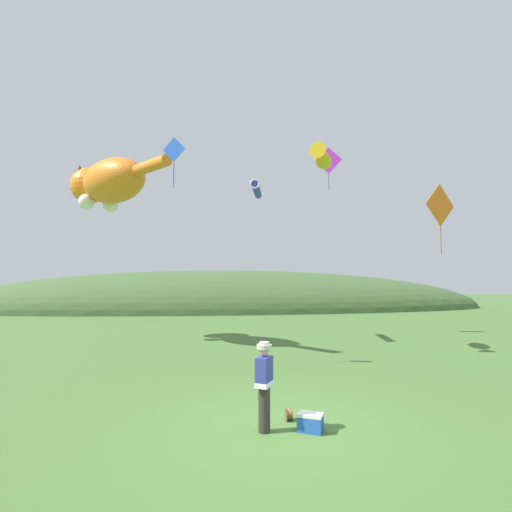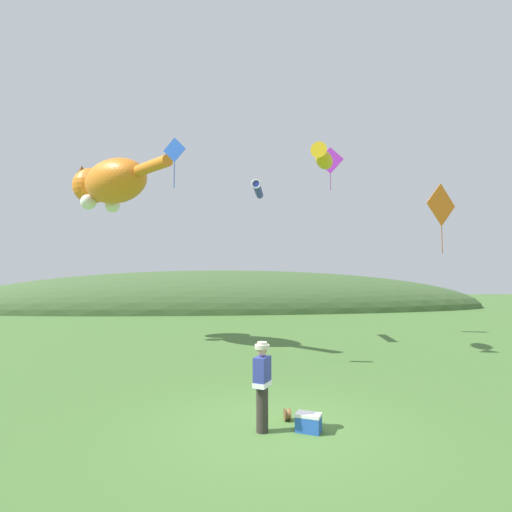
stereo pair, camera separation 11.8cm
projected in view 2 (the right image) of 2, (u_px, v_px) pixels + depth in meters
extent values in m
plane|color=#477033|center=(277.00, 429.00, 8.08)|extent=(120.00, 120.00, 0.00)
ellipsoid|color=#426033|center=(226.00, 309.00, 38.69)|extent=(52.71, 13.48, 7.52)
cylinder|color=#332D28|center=(262.00, 409.00, 7.95)|extent=(0.24, 0.24, 0.88)
cube|color=navy|center=(262.00, 372.00, 7.99)|extent=(0.41, 0.47, 0.60)
cube|color=white|center=(262.00, 384.00, 7.98)|extent=(0.44, 0.49, 0.10)
sphere|color=tan|center=(262.00, 351.00, 8.01)|extent=(0.20, 0.20, 0.20)
cylinder|color=#B2AD99|center=(262.00, 347.00, 8.02)|extent=(0.30, 0.30, 0.09)
cylinder|color=#B2AD99|center=(262.00, 344.00, 8.02)|extent=(0.20, 0.20, 0.07)
cylinder|color=olive|center=(287.00, 414.00, 8.56)|extent=(0.11, 0.20, 0.20)
cylinder|color=brown|center=(285.00, 414.00, 8.56)|extent=(0.02, 0.27, 0.27)
cylinder|color=brown|center=(290.00, 414.00, 8.57)|extent=(0.02, 0.27, 0.27)
cube|color=blue|center=(309.00, 424.00, 7.95)|extent=(0.57, 0.51, 0.30)
cube|color=white|center=(308.00, 415.00, 7.96)|extent=(0.59, 0.52, 0.06)
ellipsoid|color=orange|center=(115.00, 181.00, 18.43)|extent=(4.38, 4.63, 2.00)
ellipsoid|color=white|center=(113.00, 190.00, 18.55)|extent=(2.68, 2.87, 1.10)
sphere|color=orange|center=(91.00, 186.00, 20.24)|extent=(1.80, 1.80, 1.80)
cone|color=#522A0A|center=(82.00, 171.00, 19.92)|extent=(0.90, 0.90, 0.60)
cone|color=#522A0A|center=(101.00, 175.00, 20.63)|extent=(0.90, 0.90, 0.60)
sphere|color=white|center=(88.00, 202.00, 18.97)|extent=(0.72, 0.72, 0.72)
sphere|color=white|center=(113.00, 205.00, 19.84)|extent=(0.72, 0.72, 0.72)
cylinder|color=orange|center=(153.00, 166.00, 16.21)|extent=(1.78, 2.00, 0.48)
ellipsoid|color=gold|center=(324.00, 160.00, 16.92)|extent=(1.37, 1.93, 0.64)
cone|color=gold|center=(320.00, 152.00, 15.78)|extent=(0.82, 0.80, 0.64)
cone|color=gold|center=(324.00, 154.00, 16.99)|extent=(0.39, 0.39, 0.30)
sphere|color=black|center=(331.00, 162.00, 17.41)|extent=(0.15, 0.15, 0.15)
cylinder|color=#2633A5|center=(258.00, 190.00, 19.41)|extent=(0.82, 2.52, 0.36)
torus|color=white|center=(256.00, 184.00, 18.17)|extent=(0.44, 0.14, 0.44)
cube|color=purple|center=(330.00, 160.00, 21.45)|extent=(1.29, 0.69, 1.45)
cylinder|color=black|center=(330.00, 160.00, 21.46)|extent=(0.87, 0.47, 0.02)
cube|color=#6B1A7C|center=(331.00, 182.00, 21.38)|extent=(0.03, 0.02, 0.90)
cube|color=orange|center=(441.00, 205.00, 13.10)|extent=(1.32, 0.56, 1.42)
cylinder|color=black|center=(441.00, 205.00, 13.11)|extent=(0.89, 0.38, 0.02)
cube|color=#A95011|center=(442.00, 240.00, 13.03)|extent=(0.03, 0.02, 0.90)
cube|color=blue|center=(174.00, 150.00, 13.73)|extent=(0.79, 0.36, 0.86)
cylinder|color=black|center=(175.00, 150.00, 13.74)|extent=(0.54, 0.25, 0.02)
cube|color=#1A3E97|center=(174.00, 175.00, 13.68)|extent=(0.03, 0.02, 0.90)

